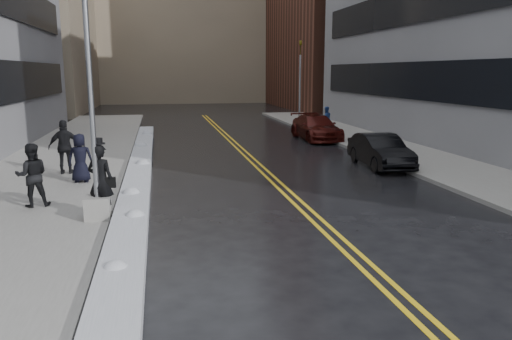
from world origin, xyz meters
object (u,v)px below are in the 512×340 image
pedestrian_d (65,147)px  car_maroon (316,127)px  fire_hydrant (392,147)px  pedestrian_b (32,175)px  traffic_signal (300,80)px  car_black (380,151)px  pedestrian_c (80,158)px  pedestrian_east (326,119)px  lamppost (93,129)px  pedestrian_fedora (101,181)px

pedestrian_d → car_maroon: pedestrian_d is taller
fire_hydrant → pedestrian_b: (-14.26, -6.36, 0.52)m
traffic_signal → car_black: 16.18m
pedestrian_d → pedestrian_c: bearing=111.3°
pedestrian_b → car_maroon: bearing=-145.3°
pedestrian_c → pedestrian_east: (13.43, 12.87, -0.06)m
traffic_signal → pedestrian_b: size_ratio=3.26×
fire_hydrant → car_black: 2.44m
fire_hydrant → car_black: car_black is taller
lamppost → traffic_signal: size_ratio=1.27×
lamppost → pedestrian_fedora: 1.40m
car_black → pedestrian_c: bearing=-171.3°
fire_hydrant → pedestrian_fedora: size_ratio=0.37×
fire_hydrant → pedestrian_fedora: pedestrian_fedora is taller
pedestrian_b → car_black: size_ratio=0.43×
lamppost → car_black: bearing=29.4°
lamppost → pedestrian_fedora: lamppost is taller
pedestrian_b → lamppost: bearing=128.7°
fire_hydrant → pedestrian_east: (0.05, 9.63, 0.40)m
lamppost → car_black: 12.53m
pedestrian_b → car_maroon: 18.39m
pedestrian_fedora → pedestrian_east: size_ratio=1.23×
pedestrian_d → traffic_signal: bearing=-134.9°
pedestrian_c → pedestrian_fedora: bearing=105.2°
fire_hydrant → pedestrian_fedora: bearing=-147.1°
traffic_signal → pedestrian_d: size_ratio=2.92×
fire_hydrant → pedestrian_d: (-14.15, -1.59, 0.63)m
pedestrian_c → pedestrian_d: 1.83m
pedestrian_fedora → pedestrian_east: 21.37m
lamppost → traffic_signal: 24.98m
lamppost → pedestrian_b: bearing=140.1°
pedestrian_d → car_black: bearing=174.8°
car_maroon → pedestrian_fedora: bearing=-126.9°
pedestrian_fedora → pedestrian_c: 4.79m
fire_hydrant → car_maroon: car_maroon is taller
traffic_signal → car_maroon: 7.67m
pedestrian_d → car_maroon: bearing=-149.9°
traffic_signal → pedestrian_fedora: (-11.70, -21.88, -2.26)m
traffic_signal → car_black: traffic_signal is taller
fire_hydrant → pedestrian_b: size_ratio=0.40×
traffic_signal → pedestrian_fedora: 24.91m
pedestrian_c → pedestrian_east: pedestrian_c is taller
traffic_signal → pedestrian_fedora: bearing=-118.1°
fire_hydrant → pedestrian_c: 13.78m
pedestrian_d → fire_hydrant: bearing=-177.3°
pedestrian_east → traffic_signal: bearing=-86.2°
lamppost → pedestrian_d: 6.81m
lamppost → pedestrian_d: bearing=106.1°
fire_hydrant → car_maroon: size_ratio=0.14×
traffic_signal → car_maroon: (-1.00, -7.13, -2.67)m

